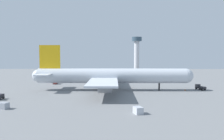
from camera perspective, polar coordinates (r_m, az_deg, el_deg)
The scene contains 8 objects.
ground_plane at distance 104.81m, azimuth 0.00°, elevation -4.84°, with size 281.08×281.08×0.00m, color slate.
cargo_airplane at distance 104.03m, azimuth -0.20°, elevation -1.44°, with size 70.27×57.77×19.71m.
pushback_tractor at distance 129.30m, azimuth -13.40°, elevation -2.69°, with size 3.09×5.02×2.47m.
catering_truck at distance 113.13m, azimuth 20.29°, elevation -3.86°, with size 3.78×5.42×2.28m.
cargo_container_fore at distance 76.93m, azimuth -24.48°, elevation -7.78°, with size 3.05×2.78×1.87m.
cargo_container_aft at distance 65.03m, azimuth 6.26°, elevation -9.56°, with size 2.78×3.21×1.88m.
safety_cone_nose at distance 108.16m, azimuth 17.05°, elevation -4.55°, with size 0.50×0.50×0.71m, color orange.
control_tower at distance 234.20m, azimuth 5.94°, elevation 4.81°, with size 9.55×9.55×31.84m.
Camera 1 is at (0.93, -103.54, 16.24)m, focal length 38.26 mm.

